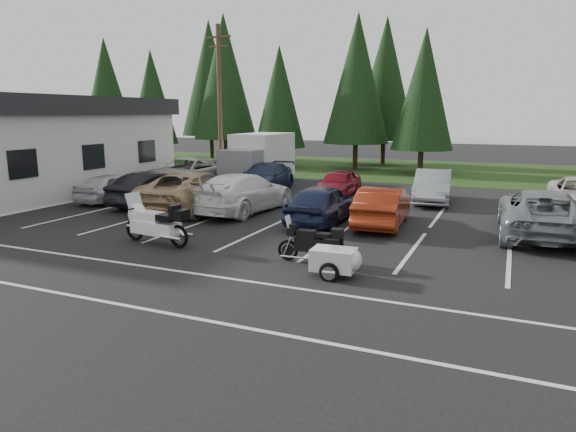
{
  "coord_description": "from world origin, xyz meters",
  "views": [
    {
      "loc": [
        5.76,
        -14.18,
        4.08
      ],
      "look_at": [
        -0.22,
        -0.5,
        1.08
      ],
      "focal_mm": 32.0,
      "sensor_mm": 36.0,
      "label": 1
    }
  ],
  "objects_px": {
    "car_near_3": "(243,193)",
    "car_far_3": "(433,186)",
    "car_near_1": "(156,189)",
    "car_near_5": "(383,206)",
    "car_near_0": "(113,187)",
    "car_near_2": "(195,190)",
    "building": "(3,146)",
    "box_truck": "(255,159)",
    "utility_pole": "(220,102)",
    "car_near_4": "(322,204)",
    "car_near_6": "(542,213)",
    "car_far_2": "(338,183)",
    "cargo_trailer": "(334,262)",
    "car_far_1": "(265,177)",
    "touring_motorcycle": "(155,219)",
    "adventure_motorcycle": "(311,240)",
    "car_far_0": "(188,173)"
  },
  "relations": [
    {
      "from": "car_far_3",
      "to": "touring_motorcycle",
      "type": "relative_size",
      "value": 1.56
    },
    {
      "from": "box_truck",
      "to": "car_near_4",
      "type": "relative_size",
      "value": 1.28
    },
    {
      "from": "car_near_2",
      "to": "car_near_5",
      "type": "relative_size",
      "value": 1.37
    },
    {
      "from": "car_near_4",
      "to": "car_far_1",
      "type": "distance_m",
      "value": 8.52
    },
    {
      "from": "car_near_1",
      "to": "adventure_motorcycle",
      "type": "height_order",
      "value": "car_near_1"
    },
    {
      "from": "car_near_0",
      "to": "car_near_3",
      "type": "relative_size",
      "value": 0.71
    },
    {
      "from": "car_near_3",
      "to": "car_far_3",
      "type": "distance_m",
      "value": 8.92
    },
    {
      "from": "car_near_3",
      "to": "car_far_1",
      "type": "bearing_deg",
      "value": -68.62
    },
    {
      "from": "car_near_1",
      "to": "car_near_3",
      "type": "height_order",
      "value": "car_near_3"
    },
    {
      "from": "building",
      "to": "car_near_1",
      "type": "xyz_separation_m",
      "value": [
        9.24,
        0.25,
        -1.7
      ]
    },
    {
      "from": "cargo_trailer",
      "to": "adventure_motorcycle",
      "type": "distance_m",
      "value": 1.37
    },
    {
      "from": "car_near_5",
      "to": "car_far_1",
      "type": "bearing_deg",
      "value": -41.95
    },
    {
      "from": "car_near_1",
      "to": "car_near_5",
      "type": "xyz_separation_m",
      "value": [
        10.29,
        -0.07,
        -0.03
      ]
    },
    {
      "from": "car_near_1",
      "to": "car_near_6",
      "type": "relative_size",
      "value": 0.8
    },
    {
      "from": "adventure_motorcycle",
      "to": "car_near_2",
      "type": "bearing_deg",
      "value": 137.89
    },
    {
      "from": "car_near_3",
      "to": "building",
      "type": "bearing_deg",
      "value": 6.07
    },
    {
      "from": "box_truck",
      "to": "car_far_2",
      "type": "xyz_separation_m",
      "value": [
        5.92,
        -2.6,
        -0.78
      ]
    },
    {
      "from": "car_near_0",
      "to": "car_near_6",
      "type": "relative_size",
      "value": 0.69
    },
    {
      "from": "building",
      "to": "box_truck",
      "type": "xyz_separation_m",
      "value": [
        10.0,
        8.5,
        -1.0
      ]
    },
    {
      "from": "car_near_5",
      "to": "car_far_0",
      "type": "bearing_deg",
      "value": -28.1
    },
    {
      "from": "utility_pole",
      "to": "car_far_1",
      "type": "bearing_deg",
      "value": -26.35
    },
    {
      "from": "car_far_0",
      "to": "adventure_motorcycle",
      "type": "distance_m",
      "value": 15.86
    },
    {
      "from": "car_near_5",
      "to": "car_far_0",
      "type": "xyz_separation_m",
      "value": [
        -12.22,
        5.36,
        0.1
      ]
    },
    {
      "from": "car_near_1",
      "to": "car_far_1",
      "type": "distance_m",
      "value": 6.41
    },
    {
      "from": "car_far_3",
      "to": "touring_motorcycle",
      "type": "xyz_separation_m",
      "value": [
        -6.85,
        -11.55,
        0.06
      ]
    },
    {
      "from": "box_truck",
      "to": "car_far_3",
      "type": "xyz_separation_m",
      "value": [
        10.46,
        -2.35,
        -0.7
      ]
    },
    {
      "from": "utility_pole",
      "to": "car_near_1",
      "type": "distance_m",
      "value": 8.79
    },
    {
      "from": "car_far_1",
      "to": "adventure_motorcycle",
      "type": "distance_m",
      "value": 13.48
    },
    {
      "from": "car_near_6",
      "to": "cargo_trailer",
      "type": "relative_size",
      "value": 3.58
    },
    {
      "from": "touring_motorcycle",
      "to": "cargo_trailer",
      "type": "relative_size",
      "value": 1.81
    },
    {
      "from": "car_near_2",
      "to": "car_far_3",
      "type": "height_order",
      "value": "car_near_2"
    },
    {
      "from": "utility_pole",
      "to": "car_far_3",
      "type": "height_order",
      "value": "utility_pole"
    },
    {
      "from": "car_near_6",
      "to": "car_far_2",
      "type": "distance_m",
      "value": 10.33
    },
    {
      "from": "car_near_2",
      "to": "car_far_3",
      "type": "bearing_deg",
      "value": -149.31
    },
    {
      "from": "adventure_motorcycle",
      "to": "touring_motorcycle",
      "type": "bearing_deg",
      "value": 175.1
    },
    {
      "from": "car_near_0",
      "to": "car_near_5",
      "type": "distance_m",
      "value": 12.86
    },
    {
      "from": "car_far_2",
      "to": "touring_motorcycle",
      "type": "bearing_deg",
      "value": -101.0
    },
    {
      "from": "box_truck",
      "to": "car_near_0",
      "type": "bearing_deg",
      "value": -112.28
    },
    {
      "from": "car_near_2",
      "to": "cargo_trailer",
      "type": "height_order",
      "value": "car_near_2"
    },
    {
      "from": "car_near_4",
      "to": "cargo_trailer",
      "type": "distance_m",
      "value": 6.47
    },
    {
      "from": "car_near_3",
      "to": "adventure_motorcycle",
      "type": "xyz_separation_m",
      "value": [
        5.31,
        -5.86,
        -0.16
      ]
    },
    {
      "from": "car_near_4",
      "to": "car_near_6",
      "type": "height_order",
      "value": "car_near_6"
    },
    {
      "from": "car_far_2",
      "to": "car_far_3",
      "type": "xyz_separation_m",
      "value": [
        4.54,
        0.25,
        0.08
      ]
    },
    {
      "from": "car_far_3",
      "to": "cargo_trailer",
      "type": "height_order",
      "value": "car_far_3"
    },
    {
      "from": "building",
      "to": "cargo_trailer",
      "type": "bearing_deg",
      "value": -17.55
    },
    {
      "from": "car_far_3",
      "to": "touring_motorcycle",
      "type": "distance_m",
      "value": 13.43
    },
    {
      "from": "building",
      "to": "car_far_0",
      "type": "bearing_deg",
      "value": 37.15
    },
    {
      "from": "building",
      "to": "car_near_0",
      "type": "distance_m",
      "value": 6.91
    },
    {
      "from": "car_near_0",
      "to": "car_near_2",
      "type": "height_order",
      "value": "car_near_2"
    },
    {
      "from": "car_far_0",
      "to": "car_far_3",
      "type": "height_order",
      "value": "car_far_0"
    }
  ]
}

